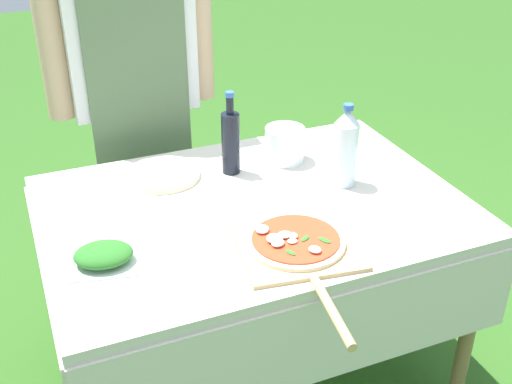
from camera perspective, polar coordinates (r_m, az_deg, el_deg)
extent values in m
plane|color=#2D5B1E|center=(2.41, -0.17, -16.32)|extent=(12.00, 12.00, 0.00)
cube|color=beige|center=(1.96, -0.20, -1.51)|extent=(1.26, 0.89, 0.04)
cube|color=beige|center=(1.73, 5.62, -13.17)|extent=(1.26, 0.01, 0.28)
cube|color=beige|center=(2.41, -4.25, 0.36)|extent=(1.26, 0.01, 0.28)
cube|color=beige|center=(1.95, -18.01, -9.11)|extent=(0.01, 0.89, 0.28)
cube|color=beige|center=(2.33, 14.47, -1.74)|extent=(0.01, 0.89, 0.28)
cylinder|color=olive|center=(2.18, 18.31, -11.72)|extent=(0.05, 0.05, 0.70)
cylinder|color=olive|center=(2.39, -16.77, -7.32)|extent=(0.05, 0.05, 0.70)
cylinder|color=olive|center=(2.67, 8.06, -1.93)|extent=(0.05, 0.05, 0.70)
cylinder|color=#70604C|center=(2.65, -8.15, -0.59)|extent=(0.12, 0.12, 0.83)
cylinder|color=#70604C|center=(2.63, -11.59, -1.27)|extent=(0.12, 0.12, 0.83)
cube|color=silver|center=(2.36, -11.39, 14.41)|extent=(0.45, 0.19, 0.62)
cube|color=#56704C|center=(2.34, -10.27, 8.32)|extent=(0.36, 0.01, 0.90)
cylinder|color=tan|center=(2.43, -5.10, 14.61)|extent=(0.10, 0.10, 0.55)
cylinder|color=tan|center=(2.34, -17.76, 12.72)|extent=(0.10, 0.10, 0.55)
cube|color=tan|center=(1.76, 3.53, -4.70)|extent=(0.36, 0.36, 0.01)
cylinder|color=tan|center=(1.54, 6.78, -10.47)|extent=(0.06, 0.26, 0.02)
cylinder|color=beige|center=(1.75, 3.54, -4.38)|extent=(0.27, 0.27, 0.01)
cylinder|color=#D14223|center=(1.75, 3.55, -4.14)|extent=(0.24, 0.24, 0.00)
ellipsoid|color=white|center=(1.73, 1.93, -4.17)|extent=(0.04, 0.04, 0.01)
ellipsoid|color=white|center=(1.74, 3.28, -3.88)|extent=(0.04, 0.04, 0.01)
ellipsoid|color=white|center=(1.69, 5.26, -5.11)|extent=(0.04, 0.05, 0.01)
ellipsoid|color=white|center=(1.73, 3.34, -4.36)|extent=(0.03, 0.03, 0.01)
ellipsoid|color=white|center=(1.77, 0.56, -3.32)|extent=(0.05, 0.06, 0.01)
ellipsoid|color=white|center=(1.73, 1.56, -4.13)|extent=(0.06, 0.06, 0.02)
ellipsoid|color=white|center=(1.75, 2.55, -3.81)|extent=(0.04, 0.03, 0.01)
ellipsoid|color=white|center=(1.71, 1.95, -4.54)|extent=(0.05, 0.05, 0.01)
ellipsoid|color=#286B23|center=(1.74, 6.12, -4.27)|extent=(0.03, 0.04, 0.00)
ellipsoid|color=#286B23|center=(1.74, 4.39, -4.13)|extent=(0.04, 0.03, 0.00)
ellipsoid|color=#286B23|center=(1.68, 3.09, -5.39)|extent=(0.03, 0.04, 0.00)
cylinder|color=black|center=(2.10, -2.26, 4.33)|extent=(0.06, 0.06, 0.21)
cylinder|color=black|center=(2.04, -2.34, 7.70)|extent=(0.02, 0.02, 0.06)
cylinder|color=#335BB2|center=(2.03, -2.36, 8.67)|extent=(0.03, 0.03, 0.02)
cylinder|color=silver|center=(2.04, 7.91, 3.33)|extent=(0.08, 0.08, 0.21)
cone|color=silver|center=(1.99, 8.15, 6.61)|extent=(0.08, 0.08, 0.05)
cylinder|color=#335BB2|center=(1.98, 8.22, 7.49)|extent=(0.03, 0.03, 0.02)
cube|color=silver|center=(1.74, -13.31, -6.17)|extent=(0.21, 0.18, 0.01)
ellipsoid|color=#286B23|center=(1.72, -13.41, -5.42)|extent=(0.18, 0.15, 0.05)
cylinder|color=silver|center=(2.19, 2.57, 4.26)|extent=(0.14, 0.14, 0.12)
cylinder|color=beige|center=(2.13, -8.27, 1.36)|extent=(0.25, 0.25, 0.00)
cylinder|color=beige|center=(2.12, -8.28, 1.48)|extent=(0.24, 0.24, 0.00)
cylinder|color=beige|center=(2.12, -8.29, 1.60)|extent=(0.24, 0.24, 0.00)
cylinder|color=beige|center=(2.12, -8.29, 1.72)|extent=(0.24, 0.24, 0.00)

